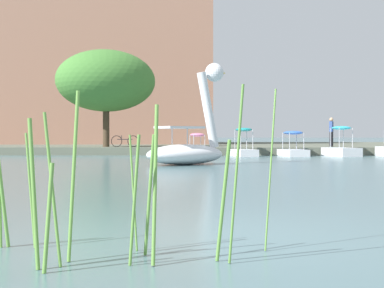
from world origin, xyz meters
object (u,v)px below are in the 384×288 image
at_px(pedal_boat_blue, 296,148).
at_px(person_on_path, 334,131).
at_px(tree_broadleaf_behind_dock, 109,81).
at_px(pedal_boat_teal, 247,148).
at_px(pedal_boat_pink, 200,149).
at_px(bicycle_parked, 128,141).
at_px(pedal_boat_cyan, 344,148).
at_px(swan_boat, 193,143).

xyz_separation_m(pedal_boat_blue, person_on_path, (2.97, 3.97, 0.94)).
distance_m(pedal_boat_blue, tree_broadleaf_behind_dock, 11.61).
relative_size(pedal_boat_teal, tree_broadleaf_behind_dock, 0.29).
distance_m(pedal_boat_pink, bicycle_parked, 4.89).
distance_m(pedal_boat_blue, bicycle_parked, 9.59).
distance_m(pedal_boat_cyan, bicycle_parked, 12.10).
bearing_deg(tree_broadleaf_behind_dock, pedal_boat_blue, -17.54).
bearing_deg(pedal_boat_blue, pedal_boat_teal, -179.39).
bearing_deg(bicycle_parked, person_on_path, 6.74).
xyz_separation_m(pedal_boat_blue, bicycle_parked, (-9.25, 2.53, 0.34)).
height_order(pedal_boat_teal, tree_broadleaf_behind_dock, tree_broadleaf_behind_dock).
height_order(pedal_boat_cyan, person_on_path, person_on_path).
distance_m(swan_boat, pedal_boat_pink, 9.11).
distance_m(pedal_boat_blue, pedal_boat_cyan, 2.62).
bearing_deg(pedal_boat_cyan, pedal_boat_blue, -176.35).
height_order(tree_broadleaf_behind_dock, person_on_path, tree_broadleaf_behind_dock).
relative_size(pedal_boat_blue, bicycle_parked, 1.38).
bearing_deg(swan_boat, pedal_boat_blue, 59.05).
bearing_deg(tree_broadleaf_behind_dock, swan_boat, -68.21).
bearing_deg(pedal_boat_pink, tree_broadleaf_behind_dock, 148.06).
xyz_separation_m(pedal_boat_cyan, person_on_path, (0.35, 3.81, 0.95)).
bearing_deg(bicycle_parked, pedal_boat_pink, -31.62).
height_order(pedal_boat_pink, pedal_boat_cyan, pedal_boat_cyan).
bearing_deg(pedal_boat_blue, pedal_boat_cyan, 3.65).
relative_size(pedal_boat_cyan, bicycle_parked, 1.52).
relative_size(swan_boat, bicycle_parked, 2.40).
bearing_deg(pedal_boat_pink, pedal_boat_blue, 0.28).
xyz_separation_m(pedal_boat_teal, person_on_path, (5.60, 4.00, 0.93)).
distance_m(pedal_boat_teal, pedal_boat_cyan, 5.25).
height_order(pedal_boat_blue, tree_broadleaf_behind_dock, tree_broadleaf_behind_dock).
relative_size(person_on_path, bicycle_parked, 1.07).
xyz_separation_m(swan_boat, tree_broadleaf_behind_dock, (-4.96, 12.42, 3.48)).
height_order(pedal_boat_teal, bicycle_parked, pedal_boat_teal).
bearing_deg(person_on_path, pedal_boat_blue, -126.74).
relative_size(pedal_boat_blue, tree_broadleaf_behind_dock, 0.30).
relative_size(swan_boat, tree_broadleaf_behind_dock, 0.52).
distance_m(pedal_boat_teal, pedal_boat_blue, 2.63).
height_order(swan_boat, person_on_path, swan_boat).
height_order(pedal_boat_pink, pedal_boat_blue, pedal_boat_blue).
bearing_deg(swan_boat, pedal_boat_teal, 72.67).
relative_size(pedal_boat_pink, tree_broadleaf_behind_dock, 0.25).
relative_size(tree_broadleaf_behind_dock, bicycle_parked, 4.66).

